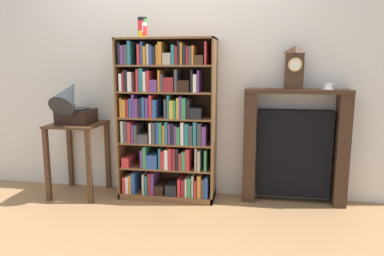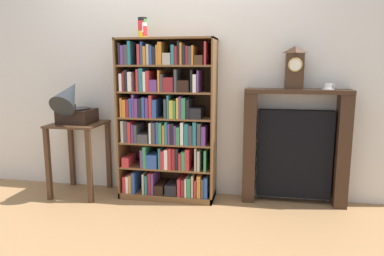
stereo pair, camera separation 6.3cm
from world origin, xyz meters
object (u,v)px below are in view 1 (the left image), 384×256
Objects in this scene: side_table_left at (78,142)px; fireplace_mantel at (294,147)px; cup_stack at (142,28)px; gramophone at (72,104)px; teacup_with_saucer at (328,87)px; bookshelf at (166,124)px; mantel_clock at (294,67)px.

fireplace_mantel is at bearing 4.42° from side_table_left.
cup_stack is 1.33m from side_table_left.
cup_stack is 1.85m from fireplace_mantel.
side_table_left is (-0.70, -0.04, -1.13)m from cup_stack.
teacup_with_saucer is at bearing 5.48° from gramophone.
cup_stack is at bearing 3.15° from side_table_left.
gramophone is at bearing -174.52° from teacup_with_saucer.
gramophone is at bearing -170.53° from bookshelf.
mantel_clock reaches higher than gramophone.
gramophone reaches higher than fireplace_mantel.
teacup_with_saucer is at bearing 3.70° from cup_stack.
fireplace_mantel is (1.46, 0.13, -1.13)m from cup_stack.
teacup_with_saucer is (1.73, 0.11, -0.54)m from cup_stack.
gramophone is at bearing -173.79° from mantel_clock.
bookshelf is 13.23× the size of teacup_with_saucer.
side_table_left is 2.26m from mantel_clock.
teacup_with_saucer is (2.43, 0.23, 0.18)m from gramophone.
teacup_with_saucer is (2.43, 0.15, 0.58)m from side_table_left.
bookshelf reaches higher than mantel_clock.
mantel_clock reaches higher than teacup_with_saucer.
side_table_left is 2.51m from teacup_with_saucer.
cup_stack is at bearing -175.59° from mantel_clock.
fireplace_mantel reaches higher than side_table_left.
gramophone is 2.45m from teacup_with_saucer.
bookshelf is 1.27m from fireplace_mantel.
side_table_left is 1.90× the size of mantel_clock.
bookshelf is at bearing -176.30° from mantel_clock.
cup_stack is at bearing 9.79° from gramophone.
teacup_with_saucer is at bearing -3.66° from fireplace_mantel.
mantel_clock is 0.35m from teacup_with_saucer.
fireplace_mantel is 0.77m from mantel_clock.
side_table_left is at bearing -175.58° from fireplace_mantel.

